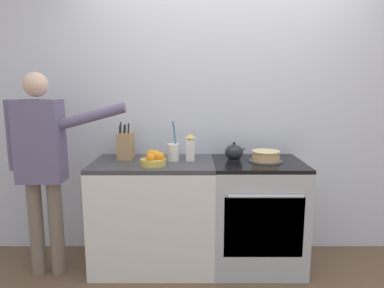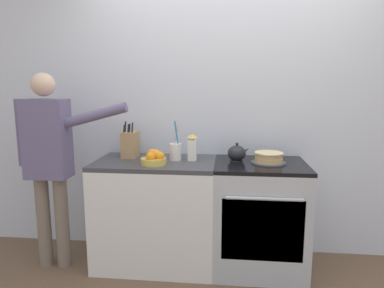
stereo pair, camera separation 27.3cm
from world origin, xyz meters
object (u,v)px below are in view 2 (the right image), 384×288
at_px(fruit_bowl, 154,158).
at_px(layer_cake, 269,158).
at_px(milk_carton, 192,148).
at_px(knife_block, 130,144).
at_px(person_baker, 49,155).
at_px(utensil_crock, 175,151).
at_px(stove_range, 259,216).
at_px(tea_kettle, 237,153).

bearing_deg(fruit_bowl, layer_cake, 8.48).
bearing_deg(milk_carton, knife_block, 172.28).
height_order(milk_carton, person_baker, person_baker).
distance_m(utensil_crock, person_baker, 1.02).
relative_size(stove_range, knife_block, 2.88).
xyz_separation_m(tea_kettle, person_baker, (-1.51, -0.22, 0.00)).
relative_size(layer_cake, utensil_crock, 0.83).
xyz_separation_m(utensil_crock, person_baker, (-1.00, -0.18, -0.01)).
xyz_separation_m(utensil_crock, milk_carton, (0.14, 0.00, 0.03)).
xyz_separation_m(knife_block, person_baker, (-0.60, -0.26, -0.05)).
bearing_deg(layer_cake, fruit_bowl, -171.52).
relative_size(stove_range, milk_carton, 4.03).
xyz_separation_m(layer_cake, tea_kettle, (-0.25, 0.07, 0.02)).
bearing_deg(stove_range, layer_cake, 4.31).
height_order(knife_block, utensil_crock, utensil_crock).
relative_size(layer_cake, milk_carton, 1.24).
xyz_separation_m(tea_kettle, milk_carton, (-0.37, -0.03, 0.04)).
height_order(layer_cake, utensil_crock, utensil_crock).
bearing_deg(fruit_bowl, milk_carton, 30.71).
relative_size(stove_range, layer_cake, 3.24).
bearing_deg(stove_range, tea_kettle, 159.21).
xyz_separation_m(fruit_bowl, person_baker, (-0.86, -0.02, 0.01)).
xyz_separation_m(stove_range, milk_carton, (-0.55, 0.04, 0.55)).
height_order(fruit_bowl, milk_carton, milk_carton).
bearing_deg(milk_carton, layer_cake, -3.24).
relative_size(layer_cake, tea_kettle, 1.50).
xyz_separation_m(knife_block, fruit_bowl, (0.26, -0.24, -0.06)).
distance_m(stove_range, utensil_crock, 0.87).
bearing_deg(knife_block, fruit_bowl, -43.08).
xyz_separation_m(stove_range, utensil_crock, (-0.69, 0.04, 0.52)).
height_order(tea_kettle, knife_block, knife_block).
distance_m(knife_block, person_baker, 0.65).
bearing_deg(utensil_crock, knife_block, 169.47).
distance_m(stove_range, person_baker, 1.78).
height_order(layer_cake, fruit_bowl, fruit_bowl).
xyz_separation_m(stove_range, person_baker, (-1.70, -0.15, 0.51)).
distance_m(tea_kettle, person_baker, 1.52).
distance_m(utensil_crock, fruit_bowl, 0.22).
height_order(stove_range, tea_kettle, tea_kettle).
bearing_deg(utensil_crock, stove_range, -3.15).
distance_m(stove_range, knife_block, 1.24).
xyz_separation_m(tea_kettle, knife_block, (-0.91, 0.04, 0.05)).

